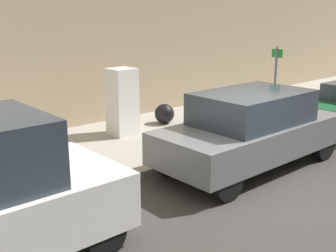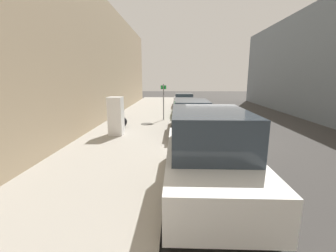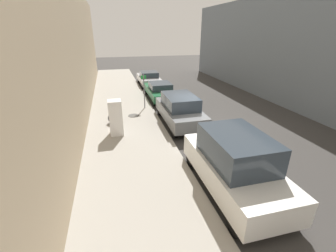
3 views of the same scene
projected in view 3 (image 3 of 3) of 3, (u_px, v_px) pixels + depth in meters
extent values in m
plane|color=#383533|center=(199.00, 128.00, 12.97)|extent=(80.00, 80.00, 0.00)
cube|color=#9E998E|center=(127.00, 134.00, 12.01)|extent=(4.24, 44.00, 0.15)
cube|color=tan|center=(55.00, 62.00, 9.85)|extent=(1.52, 39.60, 7.84)
cube|color=slate|center=(336.00, 54.00, 13.39)|extent=(2.16, 37.40, 7.79)
cube|color=white|center=(116.00, 118.00, 11.51)|extent=(0.66, 0.69, 1.84)
cube|color=black|center=(115.00, 115.00, 11.82)|extent=(0.01, 0.01, 1.75)
cube|color=yellow|center=(113.00, 110.00, 11.67)|extent=(0.16, 0.01, 0.22)
cube|color=red|center=(114.00, 105.00, 11.59)|extent=(0.60, 0.01, 0.05)
cube|color=red|center=(116.00, 122.00, 11.96)|extent=(0.60, 0.01, 0.05)
cylinder|color=#47443F|center=(134.00, 116.00, 14.41)|extent=(0.70, 0.70, 0.02)
cylinder|color=slate|center=(144.00, 91.00, 15.50)|extent=(0.07, 0.07, 2.34)
cube|color=#198C33|center=(144.00, 77.00, 15.14)|extent=(0.36, 0.02, 0.24)
sphere|color=black|center=(113.00, 118.00, 13.18)|extent=(0.61, 0.61, 0.61)
cube|color=silver|center=(234.00, 171.00, 7.69)|extent=(2.03, 4.70, 0.85)
cube|color=#2D3842|center=(237.00, 148.00, 7.34)|extent=(1.79, 2.58, 0.95)
cylinder|color=black|center=(191.00, 159.00, 9.24)|extent=(0.22, 0.64, 0.64)
cylinder|color=black|center=(230.00, 153.00, 9.64)|extent=(0.22, 0.64, 0.64)
cylinder|color=black|center=(236.00, 225.00, 6.07)|extent=(0.22, 0.64, 0.64)
cylinder|color=black|center=(291.00, 213.00, 6.48)|extent=(0.22, 0.64, 0.64)
cube|color=slate|center=(180.00, 113.00, 13.30)|extent=(1.94, 4.71, 0.70)
cube|color=#2D3842|center=(180.00, 101.00, 13.03)|extent=(1.70, 2.59, 0.70)
cylinder|color=black|center=(160.00, 110.00, 14.80)|extent=(0.22, 0.72, 0.72)
cylinder|color=black|center=(184.00, 108.00, 15.18)|extent=(0.22, 0.72, 0.72)
cylinder|color=black|center=(174.00, 131.00, 11.69)|extent=(0.22, 0.72, 0.72)
cylinder|color=black|center=(204.00, 128.00, 12.07)|extent=(0.22, 0.72, 0.72)
cube|color=#1E6038|center=(160.00, 92.00, 18.29)|extent=(1.84, 4.73, 0.55)
cube|color=#2D3842|center=(160.00, 86.00, 17.88)|extent=(1.62, 1.99, 0.50)
cylinder|color=black|center=(147.00, 90.00, 19.81)|extent=(0.22, 0.65, 0.65)
cylinder|color=black|center=(164.00, 89.00, 20.18)|extent=(0.22, 0.65, 0.65)
cylinder|color=black|center=(154.00, 102.00, 16.62)|extent=(0.22, 0.65, 0.65)
cylinder|color=black|center=(175.00, 100.00, 16.98)|extent=(0.22, 0.65, 0.65)
cube|color=silver|center=(149.00, 79.00, 22.92)|extent=(1.89, 4.51, 0.55)
cube|color=#2D3842|center=(149.00, 74.00, 22.52)|extent=(1.67, 1.90, 0.50)
cylinder|color=black|center=(139.00, 79.00, 24.32)|extent=(0.22, 0.71, 0.71)
cylinder|color=black|center=(154.00, 78.00, 24.69)|extent=(0.22, 0.71, 0.71)
cylinder|color=black|center=(143.00, 86.00, 21.37)|extent=(0.22, 0.71, 0.71)
cylinder|color=black|center=(160.00, 85.00, 21.75)|extent=(0.22, 0.71, 0.71)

